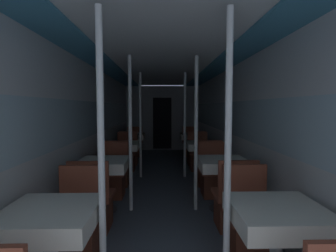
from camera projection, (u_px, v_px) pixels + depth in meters
wall_left at (93, 127)px, 4.81m from camera, size 0.05×10.26×2.22m
wall_right at (232, 127)px, 4.88m from camera, size 0.05×10.26×2.22m
ceiling_panel at (163, 65)px, 4.76m from camera, size 2.56×10.26×0.07m
bulkhead_far at (162, 118)px, 9.13m from camera, size 2.51×0.09×2.22m
dining_table_left_0 at (50, 222)px, 1.96m from camera, size 0.69×0.69×0.75m
chair_left_far_0 at (77, 231)px, 2.59m from camera, size 0.47×0.47×0.89m
support_pole_left_0 at (101, 159)px, 1.93m from camera, size 0.05×0.05×2.22m
dining_table_left_1 at (104, 167)px, 3.76m from camera, size 0.69×0.69×0.75m
chair_left_near_1 at (93, 208)px, 3.18m from camera, size 0.47×0.47×0.89m
chair_left_far_1 at (112, 180)px, 4.39m from camera, size 0.47×0.47×0.89m
support_pole_left_1 at (130, 134)px, 3.73m from camera, size 0.05×0.05×2.22m
dining_table_left_2 at (122, 148)px, 5.56m from camera, size 0.69×0.69×0.75m
chair_left_near_2 at (118, 171)px, 4.98m from camera, size 0.47×0.47×0.89m
chair_left_far_2 at (126, 159)px, 6.19m from camera, size 0.47×0.47×0.89m
support_pole_left_2 at (140, 125)px, 5.54m from camera, size 0.05×0.05×2.22m
dining_table_left_3 at (132, 138)px, 7.36m from camera, size 0.69×0.69×0.75m
chair_left_near_3 at (129, 154)px, 6.78m from camera, size 0.47×0.47×0.89m
chair_left_far_3 at (134, 147)px, 7.99m from camera, size 0.47×0.47×0.89m
dining_table_right_0 at (277, 220)px, 2.00m from camera, size 0.69×0.69×0.75m
chair_right_far_0 at (250, 229)px, 2.63m from camera, size 0.47×0.47×0.89m
support_pole_right_0 at (228, 159)px, 1.96m from camera, size 0.05×0.05×2.22m
dining_table_right_1 at (222, 166)px, 3.80m from camera, size 0.69×0.69×0.75m
chair_right_near_1 at (233, 206)px, 3.22m from camera, size 0.47×0.47×0.89m
chair_right_far_1 at (214, 179)px, 4.43m from camera, size 0.47×0.47×0.89m
support_pole_right_1 at (196, 134)px, 3.76m from camera, size 0.05×0.05×2.22m
dining_table_right_2 at (203, 147)px, 5.60m from camera, size 0.69×0.69×0.75m
chair_right_near_2 at (208, 171)px, 5.03m from camera, size 0.47×0.47×0.89m
chair_right_far_2 at (199, 159)px, 6.23m from camera, size 0.47×0.47×0.89m
support_pole_right_2 at (185, 125)px, 5.56m from camera, size 0.05×0.05×2.22m
dining_table_right_3 at (193, 137)px, 7.40m from camera, size 0.69×0.69×0.75m
chair_right_near_3 at (195, 154)px, 6.83m from camera, size 0.47×0.47×0.89m
chair_right_far_3 at (190, 147)px, 8.03m from camera, size 0.47×0.47×0.89m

